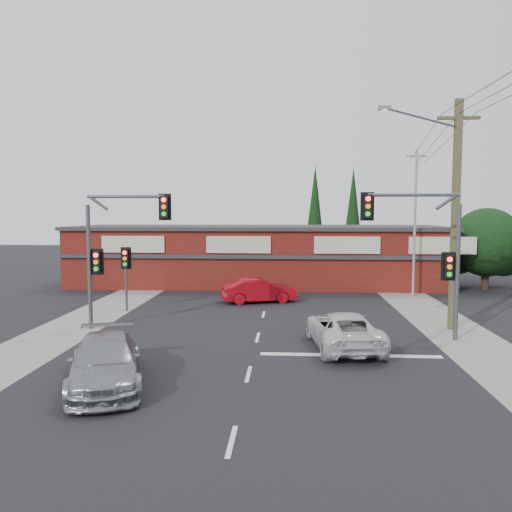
# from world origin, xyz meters

# --- Properties ---
(ground) EXTENTS (120.00, 120.00, 0.00)m
(ground) POSITION_xyz_m (0.00, 0.00, 0.00)
(ground) COLOR black
(ground) RESTS_ON ground
(road_strip) EXTENTS (14.00, 70.00, 0.01)m
(road_strip) POSITION_xyz_m (0.00, 5.00, 0.01)
(road_strip) COLOR black
(road_strip) RESTS_ON ground
(verge_left) EXTENTS (3.00, 70.00, 0.02)m
(verge_left) POSITION_xyz_m (-8.50, 5.00, 0.01)
(verge_left) COLOR gray
(verge_left) RESTS_ON ground
(verge_right) EXTENTS (3.00, 70.00, 0.02)m
(verge_right) POSITION_xyz_m (8.50, 5.00, 0.01)
(verge_right) COLOR gray
(verge_right) RESTS_ON ground
(stop_line) EXTENTS (6.50, 0.35, 0.01)m
(stop_line) POSITION_xyz_m (3.50, -1.50, 0.01)
(stop_line) COLOR silver
(stop_line) RESTS_ON ground
(white_suv) EXTENTS (2.86, 5.22, 1.39)m
(white_suv) POSITION_xyz_m (3.36, -0.42, 0.69)
(white_suv) COLOR silver
(white_suv) RESTS_ON ground
(silver_suv) EXTENTS (3.49, 5.35, 1.44)m
(silver_suv) POSITION_xyz_m (-4.16, -5.15, 0.72)
(silver_suv) COLOR gray
(silver_suv) RESTS_ON ground
(red_sedan) EXTENTS (4.51, 2.68, 1.40)m
(red_sedan) POSITION_xyz_m (-0.43, 9.11, 0.70)
(red_sedan) COLOR #A40A15
(red_sedan) RESTS_ON ground
(lane_dashes) EXTENTS (0.12, 62.99, 0.01)m
(lane_dashes) POSITION_xyz_m (0.00, 12.70, 0.01)
(lane_dashes) COLOR silver
(lane_dashes) RESTS_ON ground
(shop_building) EXTENTS (27.30, 8.40, 4.22)m
(shop_building) POSITION_xyz_m (-0.99, 16.99, 2.13)
(shop_building) COLOR #521410
(shop_building) RESTS_ON ground
(tree_cluster) EXTENTS (5.90, 5.10, 5.50)m
(tree_cluster) POSITION_xyz_m (14.69, 15.44, 2.90)
(tree_cluster) COLOR #2D2116
(tree_cluster) RESTS_ON ground
(conifer_near) EXTENTS (1.80, 1.80, 9.25)m
(conifer_near) POSITION_xyz_m (3.50, 24.00, 5.48)
(conifer_near) COLOR #2D2116
(conifer_near) RESTS_ON ground
(conifer_far) EXTENTS (1.80, 1.80, 9.25)m
(conifer_far) POSITION_xyz_m (7.00, 26.00, 5.48)
(conifer_far) COLOR #2D2116
(conifer_far) RESTS_ON ground
(traffic_mast_left) EXTENTS (3.77, 0.27, 5.97)m
(traffic_mast_left) POSITION_xyz_m (-6.43, 2.00, 3.93)
(traffic_mast_left) COLOR #47494C
(traffic_mast_left) RESTS_ON ground
(traffic_mast_right) EXTENTS (3.96, 0.27, 5.97)m
(traffic_mast_right) POSITION_xyz_m (6.86, 1.00, 3.95)
(traffic_mast_right) COLOR #47494C
(traffic_mast_right) RESTS_ON ground
(pedestal_signal) EXTENTS (0.55, 0.27, 3.38)m
(pedestal_signal) POSITION_xyz_m (-7.20, 6.01, 2.41)
(pedestal_signal) COLOR #47494C
(pedestal_signal) RESTS_ON ground
(utility_pole) EXTENTS (4.38, 0.59, 10.00)m
(utility_pole) POSITION_xyz_m (8.36, 2.99, 5.40)
(utility_pole) COLOR brown
(utility_pole) RESTS_ON ground
(steel_pole) EXTENTS (1.20, 0.16, 9.00)m
(steel_pole) POSITION_xyz_m (9.00, 12.00, 4.70)
(steel_pole) COLOR gray
(steel_pole) RESTS_ON ground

